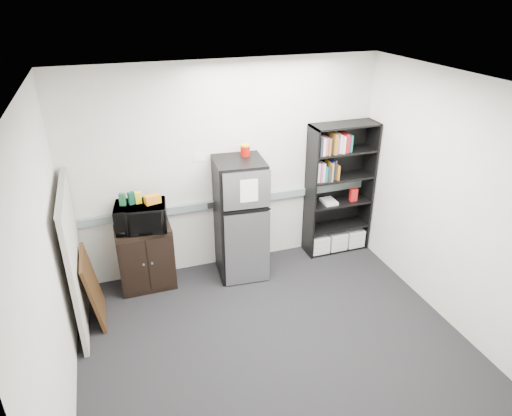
{
  "coord_description": "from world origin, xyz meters",
  "views": [
    {
      "loc": [
        -1.39,
        -3.48,
        3.45
      ],
      "look_at": [
        0.1,
        0.9,
        1.18
      ],
      "focal_mm": 32.0,
      "sensor_mm": 36.0,
      "label": 1
    }
  ],
  "objects_px": {
    "cabinet": "(146,257)",
    "refrigerator": "(240,219)",
    "microwave": "(141,217)",
    "bookshelf": "(339,190)",
    "cubicle_partition": "(75,258)"
  },
  "relations": [
    {
      "from": "refrigerator",
      "to": "cabinet",
      "type": "bearing_deg",
      "value": -179.13
    },
    {
      "from": "microwave",
      "to": "refrigerator",
      "type": "bearing_deg",
      "value": 5.58
    },
    {
      "from": "cabinet",
      "to": "refrigerator",
      "type": "relative_size",
      "value": 0.52
    },
    {
      "from": "refrigerator",
      "to": "microwave",
      "type": "bearing_deg",
      "value": -178.37
    },
    {
      "from": "cabinet",
      "to": "refrigerator",
      "type": "distance_m",
      "value": 1.26
    },
    {
      "from": "cabinet",
      "to": "refrigerator",
      "type": "height_order",
      "value": "refrigerator"
    },
    {
      "from": "bookshelf",
      "to": "cabinet",
      "type": "relative_size",
      "value": 2.24
    },
    {
      "from": "bookshelf",
      "to": "cabinet",
      "type": "xyz_separation_m",
      "value": [
        -2.67,
        -0.06,
        -0.5
      ]
    },
    {
      "from": "cabinet",
      "to": "refrigerator",
      "type": "xyz_separation_m",
      "value": [
        1.2,
        -0.08,
        0.37
      ]
    },
    {
      "from": "cabinet",
      "to": "microwave",
      "type": "relative_size",
      "value": 1.41
    },
    {
      "from": "cubicle_partition",
      "to": "microwave",
      "type": "bearing_deg",
      "value": 27.97
    },
    {
      "from": "microwave",
      "to": "bookshelf",
      "type": "bearing_deg",
      "value": 10.35
    },
    {
      "from": "cabinet",
      "to": "bookshelf",
      "type": "bearing_deg",
      "value": 1.38
    },
    {
      "from": "bookshelf",
      "to": "microwave",
      "type": "xyz_separation_m",
      "value": [
        -2.67,
        -0.08,
        0.08
      ]
    },
    {
      "from": "microwave",
      "to": "refrigerator",
      "type": "height_order",
      "value": "refrigerator"
    }
  ]
}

